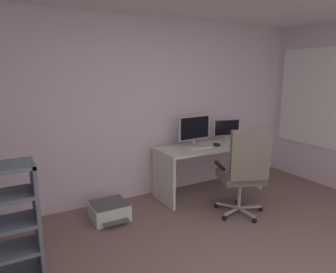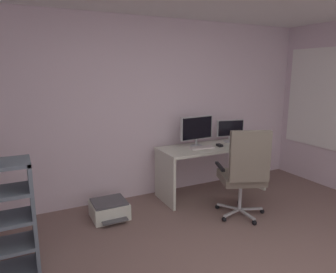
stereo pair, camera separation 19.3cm
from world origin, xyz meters
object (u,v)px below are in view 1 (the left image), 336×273
(desk, at_px, (210,157))
(keyboard, at_px, (199,147))
(computer_mouse, at_px, (217,145))
(printer, at_px, (109,211))
(monitor_secondary, at_px, (226,129))
(monitor_main, at_px, (194,129))
(office_chair, at_px, (244,170))

(desk, height_order, keyboard, keyboard)
(desk, relative_size, computer_mouse, 15.98)
(keyboard, bearing_deg, computer_mouse, 0.89)
(computer_mouse, height_order, printer, computer_mouse)
(monitor_secondary, xyz_separation_m, keyboard, (-0.60, -0.15, -0.19))
(desk, distance_m, keyboard, 0.31)
(monitor_main, distance_m, office_chair, 1.01)
(printer, bearing_deg, monitor_secondary, 5.19)
(monitor_main, bearing_deg, printer, -172.56)
(monitor_secondary, distance_m, computer_mouse, 0.39)
(office_chair, xyz_separation_m, printer, (-1.46, 0.76, -0.51))
(monitor_main, relative_size, office_chair, 0.47)
(keyboard, bearing_deg, desk, 18.01)
(desk, relative_size, monitor_secondary, 3.70)
(printer, bearing_deg, computer_mouse, 0.47)
(printer, bearing_deg, keyboard, 1.34)
(keyboard, xyz_separation_m, office_chair, (0.10, -0.79, -0.12))
(monitor_main, xyz_separation_m, office_chair, (0.10, -0.94, -0.36))
(monitor_main, relative_size, printer, 1.12)
(printer, bearing_deg, monitor_main, 7.44)
(desk, height_order, monitor_secondary, monitor_secondary)
(keyboard, xyz_separation_m, computer_mouse, (0.29, -0.02, 0.01))
(monitor_main, relative_size, computer_mouse, 5.39)
(desk, bearing_deg, printer, -176.83)
(desk, relative_size, office_chair, 1.40)
(monitor_secondary, relative_size, computer_mouse, 4.31)
(office_chair, bearing_deg, monitor_secondary, 61.98)
(monitor_secondary, xyz_separation_m, printer, (-1.96, -0.18, -0.82))
(computer_mouse, bearing_deg, desk, 132.69)
(keyboard, height_order, printer, keyboard)
(monitor_main, height_order, printer, monitor_main)
(computer_mouse, relative_size, printer, 0.21)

